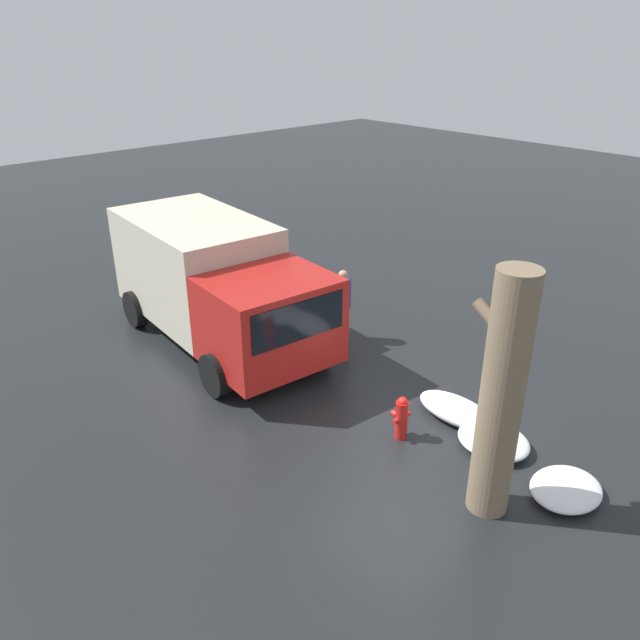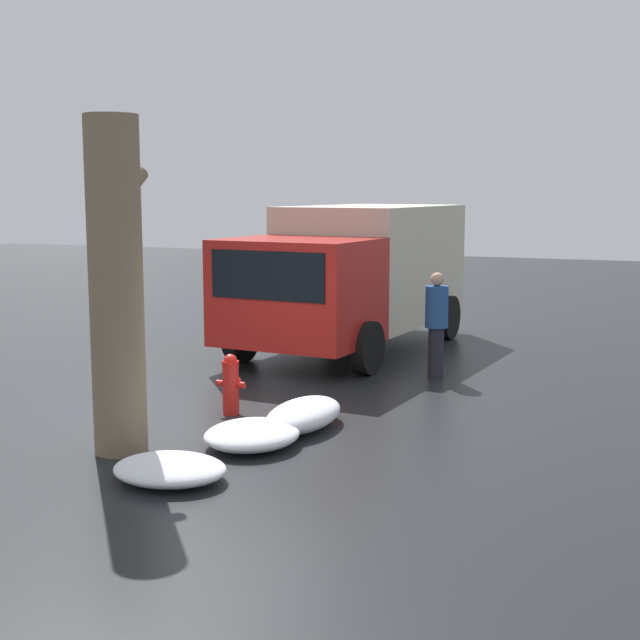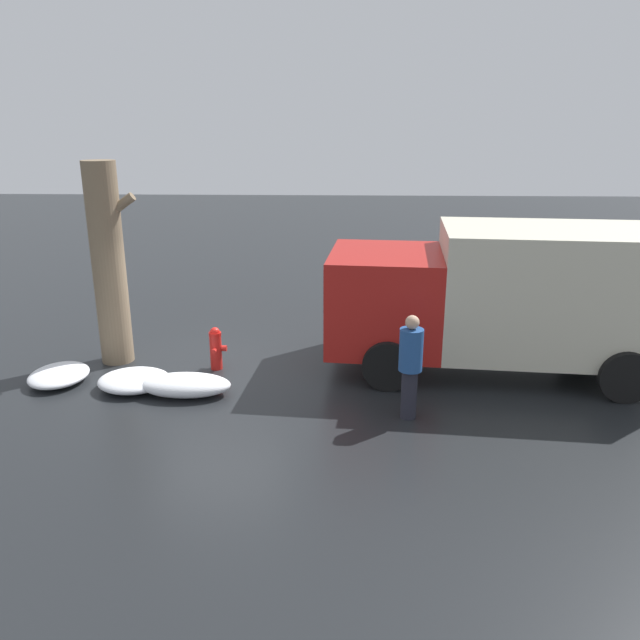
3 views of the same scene
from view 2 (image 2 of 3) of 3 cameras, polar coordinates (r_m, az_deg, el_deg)
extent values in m
plane|color=black|center=(12.38, -5.71, -6.01)|extent=(60.00, 60.00, 0.00)
cylinder|color=red|center=(12.30, -5.73, -4.48)|extent=(0.23, 0.23, 0.68)
cylinder|color=red|center=(12.22, -5.76, -2.78)|extent=(0.24, 0.24, 0.07)
sphere|color=red|center=(12.22, -5.76, -2.63)|extent=(0.19, 0.19, 0.19)
cylinder|color=red|center=(12.42, -5.37, -3.96)|extent=(0.10, 0.12, 0.11)
cylinder|color=red|center=(12.36, -6.40, -4.03)|extent=(0.09, 0.10, 0.09)
cylinder|color=red|center=(12.20, -5.07, -4.18)|extent=(0.09, 0.10, 0.09)
cylinder|color=#7F6B51|center=(10.49, -12.91, 2.06)|extent=(0.62, 0.62, 3.90)
cylinder|color=#7F6B51|center=(10.66, -12.23, 8.05)|extent=(0.71, 0.17, 0.57)
cube|color=red|center=(15.18, -1.39, 1.85)|extent=(2.29, 2.65, 1.79)
cube|color=black|center=(14.23, -3.42, 2.85)|extent=(0.21, 2.07, 0.79)
cube|color=beige|center=(17.91, 3.37, 3.65)|extent=(4.30, 2.83, 2.29)
cylinder|color=black|center=(14.85, 3.01, -1.78)|extent=(0.92, 0.36, 0.90)
cylinder|color=black|center=(16.01, -5.09, -1.06)|extent=(0.92, 0.36, 0.90)
cylinder|color=black|center=(18.54, 8.13, 0.17)|extent=(0.92, 0.36, 0.90)
cylinder|color=black|center=(19.48, 1.24, 0.65)|extent=(0.92, 0.36, 0.90)
cylinder|color=#23232D|center=(14.80, 7.43, -2.04)|extent=(0.26, 0.26, 0.82)
cylinder|color=#234C8C|center=(14.68, 7.48, 0.85)|extent=(0.38, 0.38, 0.68)
sphere|color=tan|center=(14.63, 7.51, 2.60)|extent=(0.22, 0.22, 0.22)
ellipsoid|color=white|center=(9.68, -9.59, -9.39)|extent=(1.04, 1.24, 0.26)
ellipsoid|color=white|center=(11.55, -1.05, -6.08)|extent=(1.59, 0.80, 0.37)
ellipsoid|color=white|center=(10.80, -4.37, -7.33)|extent=(1.28, 1.12, 0.29)
camera|label=1|loc=(14.28, -49.62, 20.35)|focal=35.00mm
camera|label=3|loc=(14.18, 46.11, 11.91)|focal=35.00mm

